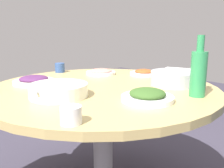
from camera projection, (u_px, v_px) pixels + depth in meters
name	position (u px, v px, depth m)	size (l,w,h in m)	color
round_dining_table	(103.00, 102.00, 1.39)	(1.28, 1.28, 0.73)	#99999E
rice_bowl	(175.00, 78.00, 1.39)	(0.27, 0.27, 0.09)	#B2B5BA
soup_bowl	(59.00, 91.00, 1.15)	(0.28, 0.28, 0.06)	white
dish_stirfry	(144.00, 73.00, 1.71)	(0.20, 0.20, 0.04)	silver
dish_shrimp	(101.00, 72.00, 1.74)	(0.21, 0.21, 0.04)	white
dish_greens	(147.00, 96.00, 1.08)	(0.24, 0.24, 0.06)	white
dish_eggplant	(34.00, 80.00, 1.43)	(0.24, 0.24, 0.05)	silver
green_bottle	(198.00, 72.00, 1.13)	(0.07, 0.07, 0.29)	#309053
tea_cup_near	(71.00, 115.00, 0.81)	(0.07, 0.07, 0.06)	silver
tea_cup_far	(60.00, 68.00, 1.81)	(0.07, 0.07, 0.07)	#304E8A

